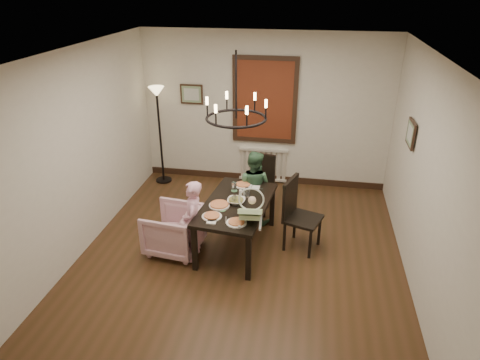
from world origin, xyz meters
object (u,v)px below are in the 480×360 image
(baby_bouncer, at_px, (251,210))
(chair_far, at_px, (259,184))
(seated_man, at_px, (254,193))
(drinking_glass, at_px, (234,201))
(chair_right, at_px, (303,215))
(floor_lamp, at_px, (160,137))
(armchair, at_px, (173,230))
(dining_table, at_px, (237,208))
(elderly_woman, at_px, (193,228))

(baby_bouncer, bearing_deg, chair_far, 88.33)
(chair_far, xyz_separation_m, seated_man, (-0.04, -0.33, 0.01))
(baby_bouncer, distance_m, drinking_glass, 0.49)
(chair_far, distance_m, drinking_glass, 1.22)
(seated_man, bearing_deg, baby_bouncer, 111.69)
(chair_right, height_order, floor_lamp, floor_lamp)
(armchair, bearing_deg, baby_bouncer, 87.01)
(armchair, bearing_deg, dining_table, 113.62)
(baby_bouncer, relative_size, floor_lamp, 0.27)
(chair_right, bearing_deg, baby_bouncer, 149.28)
(dining_table, height_order, armchair, dining_table)
(baby_bouncer, bearing_deg, floor_lamp, 125.53)
(armchair, height_order, baby_bouncer, baby_bouncer)
(chair_far, distance_m, seated_man, 0.33)
(armchair, height_order, elderly_woman, elderly_woman)
(chair_far, bearing_deg, chair_right, -38.88)
(armchair, distance_m, elderly_woman, 0.40)
(elderly_woman, relative_size, floor_lamp, 0.54)
(floor_lamp, bearing_deg, elderly_woman, -61.37)
(dining_table, xyz_separation_m, drinking_glass, (-0.02, -0.07, 0.15))
(dining_table, height_order, seated_man, seated_man)
(chair_right, relative_size, seated_man, 1.08)
(seated_man, distance_m, baby_bouncer, 1.29)
(chair_right, distance_m, baby_bouncer, 0.95)
(chair_far, distance_m, armchair, 1.72)
(dining_table, bearing_deg, drinking_glass, -99.39)
(elderly_woman, xyz_separation_m, drinking_glass, (0.51, 0.33, 0.30))
(dining_table, relative_size, armchair, 2.19)
(baby_bouncer, relative_size, drinking_glass, 3.55)
(seated_man, height_order, baby_bouncer, baby_bouncer)
(baby_bouncer, bearing_deg, drinking_glass, 121.45)
(armchair, height_order, seated_man, seated_man)
(dining_table, xyz_separation_m, elderly_woman, (-0.53, -0.40, -0.14))
(chair_right, bearing_deg, armchair, 120.63)
(seated_man, bearing_deg, chair_far, -80.76)
(chair_far, relative_size, drinking_glass, 7.08)
(chair_far, height_order, armchair, chair_far)
(baby_bouncer, height_order, drinking_glass, baby_bouncer)
(elderly_woman, relative_size, seated_man, 0.99)
(chair_far, bearing_deg, baby_bouncer, -73.36)
(dining_table, xyz_separation_m, seated_man, (0.13, 0.77, -0.14))
(drinking_glass, bearing_deg, armchair, -167.10)
(baby_bouncer, height_order, floor_lamp, floor_lamp)
(seated_man, bearing_deg, armchair, 61.25)
(dining_table, height_order, floor_lamp, floor_lamp)
(chair_far, distance_m, baby_bouncer, 1.61)
(armchair, relative_size, elderly_woman, 0.75)
(floor_lamp, bearing_deg, dining_table, -46.97)
(dining_table, xyz_separation_m, baby_bouncer, (0.27, -0.46, 0.24))
(dining_table, height_order, chair_right, chair_right)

